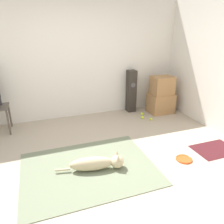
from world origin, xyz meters
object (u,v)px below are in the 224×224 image
Objects in this scene: tennis_ball_by_boxes at (142,114)px; tennis_ball_near_speaker at (151,119)px; cardboard_box_lower at (161,103)px; tennis_ball_loose_on_carpet at (142,117)px; dog at (98,163)px; frisbee at (184,159)px; floor_speaker at (131,91)px; cardboard_box_upper at (162,85)px.

tennis_ball_near_speaker is (0.04, -0.34, 0.00)m from tennis_ball_by_boxes.
cardboard_box_lower reaches higher than tennis_ball_near_speaker.
tennis_ball_loose_on_carpet is at bearing 133.99° from tennis_ball_near_speaker.
dog reaches higher than tennis_ball_near_speaker.
tennis_ball_near_speaker is (-0.46, -0.37, -0.19)m from cardboard_box_lower.
dog is at bearing -133.01° from tennis_ball_by_boxes.
frisbee is at bearing -94.38° from tennis_ball_loose_on_carpet.
tennis_ball_by_boxes is (0.14, -0.35, -0.47)m from floor_speaker.
floor_speaker is at bearing 94.40° from tennis_ball_loose_on_carpet.
tennis_ball_by_boxes and tennis_ball_loose_on_carpet have the same top height.
dog is at bearing -125.19° from floor_speaker.
floor_speaker is 0.72m from tennis_ball_loose_on_carpet.
tennis_ball_loose_on_carpet is (-0.60, -0.23, -0.63)m from cardboard_box_upper.
tennis_ball_by_boxes reaches higher than frisbee.
tennis_ball_loose_on_carpet is at bearing -159.04° from cardboard_box_lower.
cardboard_box_lower reaches higher than tennis_ball_by_boxes.
dog is at bearing -140.49° from cardboard_box_upper.
cardboard_box_upper is 7.39× the size of tennis_ball_by_boxes.
dog is 2.72m from cardboard_box_upper.
dog is 0.97× the size of floor_speaker.
tennis_ball_near_speaker and tennis_ball_loose_on_carpet have the same top height.
cardboard_box_lower reaches higher than tennis_ball_loose_on_carpet.
cardboard_box_upper is 7.39× the size of tennis_ball_loose_on_carpet.
frisbee is at bearing -110.82° from cardboard_box_lower.
cardboard_box_upper reaches higher than tennis_ball_loose_on_carpet.
tennis_ball_loose_on_carpet is at bearing -115.20° from tennis_ball_by_boxes.
dog is 2.00× the size of cardboard_box_upper.
dog is 14.75× the size of tennis_ball_near_speaker.
cardboard_box_lower is at bearing 69.18° from frisbee.
dog is at bearing -140.51° from cardboard_box_lower.
tennis_ball_loose_on_carpet is (-0.09, -0.20, 0.00)m from tennis_ball_by_boxes.
frisbee is at bearing -110.80° from cardboard_box_upper.
dog is at bearing -140.40° from tennis_ball_near_speaker.
dog is 1.75× the size of cardboard_box_lower.
floor_speaker is 0.85m from tennis_ball_near_speaker.
floor_speaker is at bearing 111.56° from tennis_ball_by_boxes.
tennis_ball_by_boxes is at bearing 97.28° from tennis_ball_near_speaker.
floor_speaker is 15.13× the size of tennis_ball_loose_on_carpet.
tennis_ball_by_boxes and tennis_ball_near_speaker have the same top height.
tennis_ball_by_boxes is at bearing 46.99° from dog.
tennis_ball_near_speaker is at bearing -140.91° from cardboard_box_lower.
cardboard_box_lower is at bearing -26.50° from floor_speaker.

